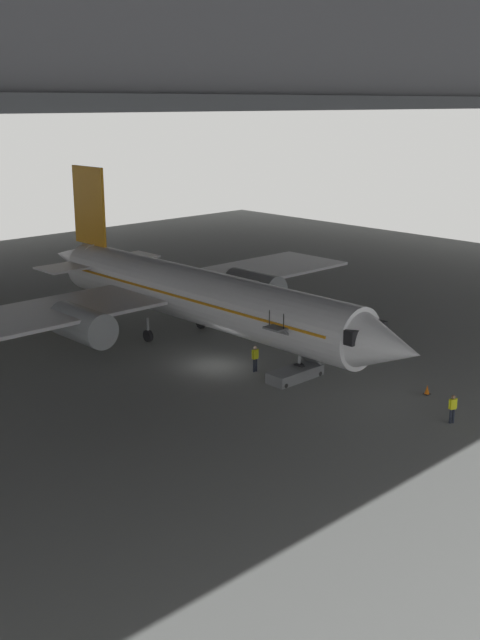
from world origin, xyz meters
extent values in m
plane|color=slate|center=(0.00, 0.00, 0.00)|extent=(110.00, 110.00, 0.00)
cube|color=#38383D|center=(0.00, 13.75, 18.02)|extent=(121.00, 99.00, 1.20)
cube|color=#4C4F54|center=(0.00, -11.00, 17.02)|extent=(115.50, 0.50, 0.70)
cylinder|color=white|center=(2.33, 4.61, 3.57)|extent=(4.06, 29.34, 3.93)
cone|color=white|center=(2.26, -11.82, 3.57)|extent=(3.88, 4.74, 3.86)
cube|color=black|center=(2.27, -9.34, 4.06)|extent=(3.36, 2.77, 0.87)
cone|color=white|center=(2.40, 21.05, 3.96)|extent=(3.37, 6.31, 3.34)
cube|color=orange|center=(2.39, 18.56, 8.75)|extent=(0.26, 4.29, 6.44)
cube|color=white|center=(5.14, 17.48, 4.16)|extent=(5.02, 3.24, 0.16)
cube|color=white|center=(-0.37, 17.50, 4.16)|extent=(5.02, 3.24, 0.16)
cube|color=white|center=(12.54, 9.32, 3.17)|extent=(16.48, 7.22, 0.24)
cylinder|color=#9EA3A8|center=(10.56, 7.19, 2.49)|extent=(2.46, 5.12, 2.44)
cube|color=white|center=(-7.84, 9.41, 3.17)|extent=(16.48, 7.22, 0.24)
cylinder|color=#9EA3A8|center=(-5.88, 7.26, 2.49)|extent=(2.46, 5.12, 2.44)
cube|color=orange|center=(2.33, 4.61, 3.86)|extent=(4.13, 27.20, 0.16)
cylinder|color=#9EA3A8|center=(2.29, -5.22, 1.25)|extent=(0.20, 0.20, 1.15)
cylinder|color=black|center=(2.29, -5.22, 0.45)|extent=(0.30, 0.90, 0.90)
cylinder|color=#9EA3A8|center=(4.91, 7.46, 1.25)|extent=(0.20, 0.20, 1.15)
cylinder|color=black|center=(4.91, 7.46, 0.45)|extent=(0.30, 0.90, 0.90)
cylinder|color=#9EA3A8|center=(-0.23, 7.48, 1.25)|extent=(0.20, 0.20, 1.15)
cylinder|color=black|center=(-0.23, 7.48, 0.45)|extent=(0.30, 0.90, 0.90)
cube|color=slate|center=(1.71, -5.40, 0.35)|extent=(3.94, 1.52, 0.70)
cube|color=slate|center=(1.71, -5.40, 2.23)|extent=(3.66, 1.32, 3.15)
cube|color=slate|center=(-0.08, -5.39, 3.76)|extent=(1.11, 1.30, 0.12)
cylinder|color=black|center=(-0.08, -5.99, 4.26)|extent=(0.06, 0.06, 1.00)
cylinder|color=black|center=(-0.08, -4.79, 4.26)|extent=(0.06, 0.06, 1.00)
cylinder|color=black|center=(0.10, -6.09, 0.15)|extent=(0.30, 0.12, 0.30)
cylinder|color=black|center=(0.10, -4.69, 0.15)|extent=(0.30, 0.12, 0.30)
cylinder|color=black|center=(3.31, -6.11, 0.15)|extent=(0.30, 0.12, 0.30)
cylinder|color=black|center=(3.32, -4.71, 0.15)|extent=(0.30, 0.12, 0.30)
cylinder|color=#232838|center=(2.69, -16.05, 0.41)|extent=(0.14, 0.14, 0.82)
cylinder|color=#232838|center=(2.86, -16.13, 0.41)|extent=(0.14, 0.14, 0.82)
cube|color=yellow|center=(2.78, -16.09, 1.12)|extent=(0.42, 0.35, 0.58)
cylinder|color=yellow|center=(2.57, -16.00, 1.15)|extent=(0.09, 0.09, 0.55)
cylinder|color=yellow|center=(2.99, -16.18, 1.15)|extent=(0.09, 0.09, 0.55)
sphere|color=#8C6647|center=(2.78, -16.09, 1.53)|extent=(0.22, 0.22, 0.22)
cylinder|color=#232838|center=(0.96, -2.64, 0.44)|extent=(0.14, 0.14, 0.88)
cylinder|color=#232838|center=(0.78, -2.61, 0.44)|extent=(0.14, 0.14, 0.88)
cube|color=yellow|center=(0.87, -2.62, 1.19)|extent=(0.39, 0.28, 0.62)
cylinder|color=yellow|center=(1.10, -2.66, 1.23)|extent=(0.09, 0.09, 0.59)
cylinder|color=yellow|center=(0.64, -2.58, 1.23)|extent=(0.09, 0.09, 0.59)
sphere|color=beige|center=(0.87, -2.62, 1.64)|extent=(0.24, 0.24, 0.24)
cube|color=black|center=(5.51, -12.72, 0.02)|extent=(0.36, 0.36, 0.04)
cone|color=orange|center=(5.51, -12.72, 0.32)|extent=(0.30, 0.30, 0.56)
cube|color=yellow|center=(-3.12, 15.93, 0.55)|extent=(1.93, 2.49, 0.70)
cylinder|color=black|center=(-2.91, 14.98, 0.22)|extent=(0.33, 0.48, 0.44)
cylinder|color=black|center=(-3.93, 15.39, 0.22)|extent=(0.33, 0.48, 0.44)
cylinder|color=black|center=(-2.31, 16.47, 0.22)|extent=(0.33, 0.48, 0.44)
cylinder|color=black|center=(-3.34, 16.88, 0.22)|extent=(0.33, 0.48, 0.44)
camera|label=1|loc=(-32.85, -36.48, 17.06)|focal=43.30mm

